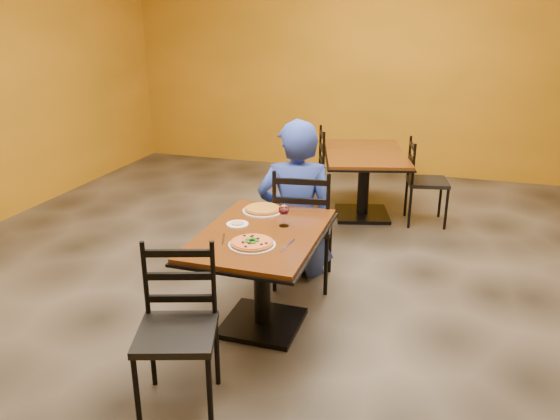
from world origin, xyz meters
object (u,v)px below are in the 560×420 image
(chair_second_left, at_px, (304,170))
(diner, at_px, (296,199))
(chair_main_near, at_px, (176,335))
(chair_second_right, at_px, (427,182))
(plate_main, at_px, (252,245))
(pizza_far, at_px, (263,209))
(pizza_main, at_px, (252,243))
(side_plate, at_px, (237,224))
(wine_glass, at_px, (284,214))
(table_main, at_px, (262,257))
(plate_far, at_px, (263,211))
(table_second, at_px, (364,169))
(chair_main_far, at_px, (304,225))

(chair_second_left, relative_size, diner, 0.70)
(chair_main_near, xyz_separation_m, chair_second_right, (1.18, 3.52, -0.02))
(plate_main, relative_size, pizza_far, 1.11)
(pizza_main, relative_size, side_plate, 1.77)
(pizza_far, bearing_deg, wine_glass, -44.73)
(chair_second_right, xyz_separation_m, wine_glass, (-0.89, -2.39, 0.38))
(chair_second_left, height_order, plate_main, chair_second_left)
(chair_main_near, distance_m, plate_main, 0.80)
(table_main, xyz_separation_m, chair_main_near, (-0.17, -0.97, -0.07))
(chair_second_left, height_order, plate_far, chair_second_left)
(diner, height_order, pizza_far, diner)
(diner, bearing_deg, pizza_far, 62.20)
(table_main, distance_m, chair_second_left, 2.58)
(chair_second_right, bearing_deg, chair_main_near, 150.17)
(chair_main_near, height_order, wine_glass, chair_main_near)
(diner, height_order, plate_far, diner)
(diner, bearing_deg, wine_glass, 83.79)
(pizza_far, bearing_deg, plate_main, -76.87)
(chair_second_right, xyz_separation_m, plate_far, (-1.14, -2.15, 0.29))
(chair_main_near, bearing_deg, pizza_far, 70.06)
(plate_far, relative_size, pizza_far, 1.11)
(chair_second_right, bearing_deg, plate_main, 149.18)
(chair_second_right, height_order, wine_glass, same)
(table_second, xyz_separation_m, chair_second_right, (0.69, 0.00, -0.10))
(chair_second_left, xyz_separation_m, wine_glass, (0.49, -2.39, 0.35))
(chair_main_far, bearing_deg, pizza_far, 51.47)
(diner, relative_size, pizza_main, 4.86)
(plate_main, xyz_separation_m, plate_far, (-0.15, 0.64, 0.00))
(table_main, relative_size, chair_main_far, 1.19)
(table_second, height_order, diner, diner)
(table_main, xyz_separation_m, table_second, (0.32, 2.55, 0.00))
(chair_second_left, distance_m, diner, 1.67)
(plate_main, distance_m, wine_glass, 0.42)
(chair_main_near, distance_m, chair_main_far, 1.77)
(chair_main_far, distance_m, plate_far, 0.51)
(plate_far, relative_size, side_plate, 1.94)
(chair_main_far, xyz_separation_m, chair_second_right, (0.91, 1.77, -0.05))
(plate_main, height_order, pizza_far, pizza_far)
(plate_main, bearing_deg, chair_main_near, -104.62)
(table_main, bearing_deg, wine_glass, 52.74)
(pizza_main, bearing_deg, diner, 91.61)
(plate_main, bearing_deg, chair_second_left, 98.04)
(chair_second_left, relative_size, wine_glass, 5.39)
(side_plate, bearing_deg, diner, 77.21)
(chair_second_right, height_order, pizza_main, chair_second_right)
(table_second, xyz_separation_m, chair_main_near, (-0.49, -3.52, -0.08))
(chair_second_right, xyz_separation_m, diner, (-1.02, -1.62, 0.23))
(plate_main, height_order, wine_glass, wine_glass)
(chair_second_left, distance_m, wine_glass, 2.47)
(chair_main_far, distance_m, chair_second_right, 1.99)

